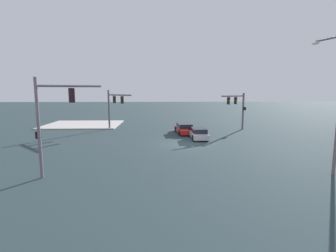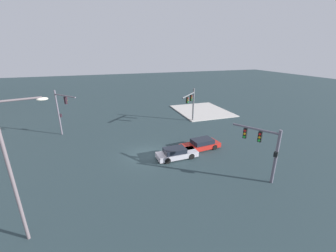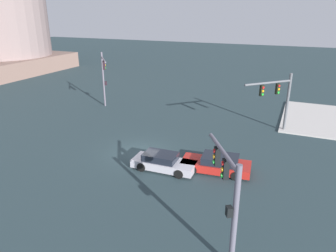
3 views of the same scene
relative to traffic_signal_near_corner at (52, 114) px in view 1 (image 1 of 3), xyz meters
name	(u,v)px [view 1 (image 1 of 3)]	position (x,y,z in m)	size (l,w,h in m)	color
ground_plane	(185,144)	(-9.35, -9.34, -4.02)	(177.51, 177.51, 0.00)	#27383D
sidewalk_corner	(84,125)	(5.23, -23.72, -3.94)	(11.16, 9.22, 0.15)	#BBB7B2
traffic_signal_near_corner	(52,114)	(0.00, 0.00, 0.00)	(3.64, 2.83, 6.26)	slate
traffic_signal_opposite_side	(238,105)	(-17.34, -18.11, -0.63)	(3.88, 2.34, 5.03)	#5B5968
traffic_signal_cross_street	(114,104)	(-0.46, -18.75, -0.43)	(3.67, 3.59, 5.43)	#595C61
sedan_car_approaching	(185,129)	(-9.88, -15.79, -3.44)	(2.40, 4.95, 1.21)	#B0211B
sedan_car_waiting_far	(198,133)	(-11.11, -12.20, -3.44)	(1.94, 4.55, 1.21)	#B3B0BB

